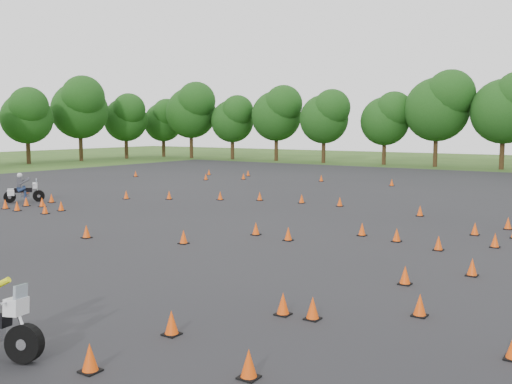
# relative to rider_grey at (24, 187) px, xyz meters

# --- Properties ---
(ground) EXTENTS (140.00, 140.00, 0.00)m
(ground) POSITION_rel_rider_grey_xyz_m (13.28, -2.06, -0.78)
(ground) COLOR #2D5119
(ground) RESTS_ON ground
(asphalt_pad) EXTENTS (62.00, 62.00, 0.00)m
(asphalt_pad) POSITION_rel_rider_grey_xyz_m (13.28, 3.94, -0.77)
(asphalt_pad) COLOR black
(asphalt_pad) RESTS_ON ground
(treeline) EXTENTS (86.86, 32.01, 10.86)m
(treeline) POSITION_rel_rider_grey_xyz_m (15.04, 33.42, 3.78)
(treeline) COLOR #184012
(treeline) RESTS_ON ground
(traffic_cones) EXTENTS (36.92, 31.85, 0.45)m
(traffic_cones) POSITION_rel_rider_grey_xyz_m (13.43, 2.73, -0.55)
(traffic_cones) COLOR #EF4B0A
(traffic_cones) RESTS_ON asphalt_pad
(rider_grey) EXTENTS (1.65, 1.99, 1.54)m
(rider_grey) POSITION_rel_rider_grey_xyz_m (0.00, 0.00, 0.00)
(rider_grey) COLOR #3E3F46
(rider_grey) RESTS_ON ground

